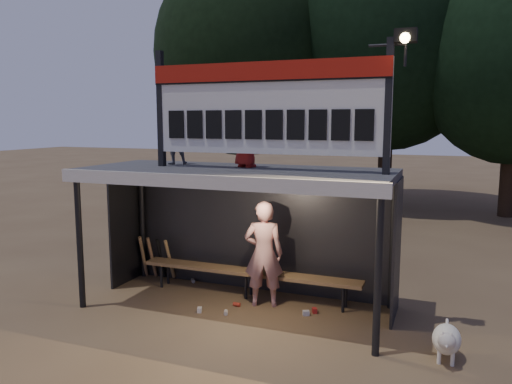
% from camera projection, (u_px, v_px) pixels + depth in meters
% --- Properties ---
extents(ground, '(80.00, 80.00, 0.00)m').
position_uv_depth(ground, '(236.00, 307.00, 8.30)').
color(ground, brown).
rests_on(ground, ground).
extents(player, '(0.74, 0.59, 1.78)m').
position_uv_depth(player, '(264.00, 254.00, 8.27)').
color(player, silver).
rests_on(player, ground).
extents(child_a, '(0.56, 0.55, 0.91)m').
position_uv_depth(child_a, '(174.00, 138.00, 8.73)').
color(child_a, slate).
rests_on(child_a, dugout_shelter).
extents(child_b, '(0.56, 0.47, 0.98)m').
position_uv_depth(child_b, '(246.00, 137.00, 8.17)').
color(child_b, '#B3211B').
rests_on(child_b, dugout_shelter).
extents(dugout_shelter, '(5.10, 2.08, 2.32)m').
position_uv_depth(dugout_shelter, '(241.00, 196.00, 8.26)').
color(dugout_shelter, '#39393B').
rests_on(dugout_shelter, ground).
extents(scoreboard_assembly, '(4.10, 0.27, 1.99)m').
position_uv_depth(scoreboard_assembly, '(268.00, 105.00, 7.62)').
color(scoreboard_assembly, black).
rests_on(scoreboard_assembly, dugout_shelter).
extents(bench, '(4.00, 0.35, 0.48)m').
position_uv_depth(bench, '(248.00, 273.00, 8.75)').
color(bench, olive).
rests_on(bench, ground).
extents(tree_left, '(6.46, 6.46, 9.27)m').
position_uv_depth(tree_left, '(243.00, 53.00, 18.18)').
color(tree_left, '#2F2215').
rests_on(tree_left, ground).
extents(tree_mid, '(7.22, 7.22, 10.36)m').
position_uv_depth(tree_mid, '(390.00, 33.00, 17.69)').
color(tree_mid, '#322116').
rests_on(tree_mid, ground).
extents(dog, '(0.36, 0.81, 0.49)m').
position_uv_depth(dog, '(447.00, 340.00, 6.44)').
color(dog, white).
rests_on(dog, ground).
extents(bats, '(0.67, 0.35, 0.84)m').
position_uv_depth(bats, '(156.00, 258.00, 9.73)').
color(bats, olive).
rests_on(bats, ground).
extents(litter, '(2.68, 1.42, 0.08)m').
position_uv_depth(litter, '(245.00, 305.00, 8.32)').
color(litter, '#A71F1C').
rests_on(litter, ground).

